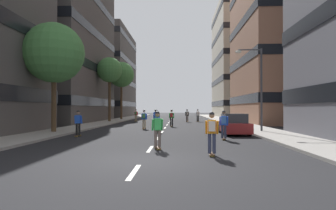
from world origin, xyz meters
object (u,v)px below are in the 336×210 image
(parked_car_near, at_px, (234,125))
(skater_1, at_px, (198,115))
(street_tree_near, at_px, (110,70))
(skater_4, at_px, (144,118))
(street_tree_mid, at_px, (54,53))
(skater_10, at_px, (136,114))
(street_tree_far, at_px, (121,75))
(skater_7, at_px, (224,123))
(skater_11, at_px, (155,116))
(skater_6, at_px, (156,116))
(skater_5, at_px, (187,115))
(skater_9, at_px, (156,119))
(skater_8, at_px, (212,131))
(skater_2, at_px, (172,117))
(skater_0, at_px, (78,122))
(skater_3, at_px, (157,128))
(streetlamp_right, at_px, (257,80))

(parked_car_near, bearing_deg, skater_1, 93.81)
(street_tree_near, relative_size, skater_4, 4.94)
(street_tree_mid, xyz_separation_m, skater_4, (6.32, 4.96, -5.10))
(skater_10, bearing_deg, street_tree_far, 120.47)
(skater_1, bearing_deg, skater_7, -89.92)
(skater_11, bearing_deg, skater_6, 93.70)
(street_tree_far, xyz_separation_m, skater_7, (12.24, -30.61, -6.44))
(street_tree_far, relative_size, skater_10, 5.31)
(skater_6, distance_m, skater_10, 6.82)
(street_tree_far, distance_m, skater_7, 33.59)
(street_tree_mid, height_order, skater_6, street_tree_mid)
(skater_6, bearing_deg, skater_4, -91.57)
(skater_5, bearing_deg, skater_6, -134.39)
(street_tree_far, relative_size, skater_1, 5.31)
(street_tree_near, xyz_separation_m, street_tree_far, (-0.00, 8.37, 0.34))
(street_tree_far, relative_size, skater_9, 5.31)
(street_tree_far, height_order, skater_8, street_tree_far)
(skater_6, distance_m, skater_8, 25.53)
(street_tree_near, xyz_separation_m, skater_10, (3.24, 2.87, -6.10))
(skater_2, height_order, skater_11, same)
(skater_0, bearing_deg, skater_10, 88.70)
(skater_4, height_order, skater_7, same)
(street_tree_mid, relative_size, skater_3, 4.66)
(skater_4, bearing_deg, skater_2, 54.51)
(skater_5, bearing_deg, street_tree_mid, -119.11)
(street_tree_near, distance_m, skater_3, 28.43)
(skater_5, bearing_deg, skater_1, 28.93)
(skater_3, distance_m, skater_10, 29.76)
(skater_1, bearing_deg, skater_3, -97.41)
(skater_2, distance_m, skater_4, 4.21)
(street_tree_mid, xyz_separation_m, skater_6, (6.60, 15.00, -5.13))
(skater_3, bearing_deg, skater_11, 94.79)
(skater_0, xyz_separation_m, skater_1, (9.50, 22.43, 0.00))
(parked_car_near, bearing_deg, skater_9, 161.73)
(streetlamp_right, height_order, skater_11, streetlamp_right)
(skater_0, bearing_deg, skater_3, -45.61)
(streetlamp_right, relative_size, skater_9, 3.65)
(street_tree_near, xyz_separation_m, skater_6, (6.60, -3.07, -6.13))
(skater_8, xyz_separation_m, skater_9, (-3.14, 11.80, 0.00))
(skater_3, relative_size, skater_7, 1.00)
(skater_0, height_order, skater_11, same)
(skater_5, height_order, skater_6, same)
(skater_0, bearing_deg, skater_7, -10.42)
(street_tree_mid, distance_m, streetlamp_right, 15.85)
(streetlamp_right, bearing_deg, skater_0, -163.76)
(skater_6, xyz_separation_m, skater_9, (1.12, -13.37, 0.03))
(skater_4, height_order, skater_8, same)
(skater_9, bearing_deg, skater_7, -52.01)
(skater_5, height_order, skater_9, same)
(street_tree_far, xyz_separation_m, skater_6, (6.60, -11.44, -6.47))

